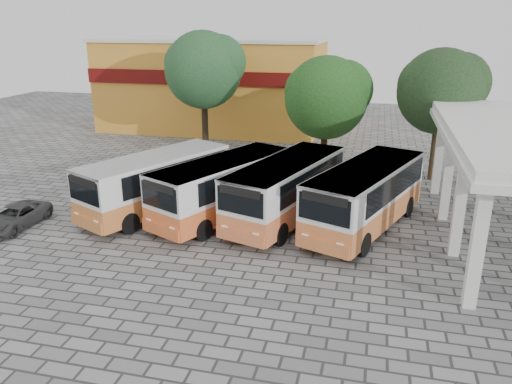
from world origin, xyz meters
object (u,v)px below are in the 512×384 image
(bus_far_left, at_px, (156,180))
(bus_centre_right, at_px, (287,187))
(bus_centre_left, at_px, (224,185))
(bus_far_right, at_px, (366,194))
(parked_car, at_px, (15,217))

(bus_far_left, xyz_separation_m, bus_centre_right, (6.89, 0.47, 0.02))
(bus_centre_left, bearing_deg, bus_far_left, -153.46)
(bus_far_right, height_order, parked_car, bus_far_right)
(bus_far_left, height_order, bus_far_right, bus_far_right)
(bus_centre_right, height_order, bus_far_right, bus_far_right)
(bus_far_right, relative_size, parked_car, 2.38)
(bus_far_left, bearing_deg, bus_centre_left, 26.63)
(bus_centre_left, xyz_separation_m, bus_far_right, (7.12, 0.20, 0.06))
(bus_centre_right, xyz_separation_m, bus_far_right, (3.92, -0.19, 0.03))
(bus_centre_left, height_order, bus_centre_right, bus_centre_right)
(bus_far_left, distance_m, parked_car, 7.14)
(bus_centre_left, relative_size, bus_centre_right, 0.99)
(bus_far_left, height_order, bus_centre_left, bus_far_left)
(bus_far_left, relative_size, bus_far_right, 0.98)
(parked_car, bearing_deg, bus_far_left, 32.07)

